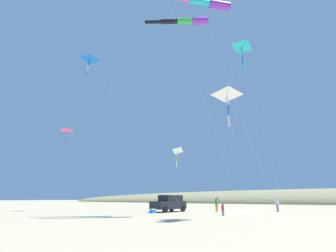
{
  "coord_description": "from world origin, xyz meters",
  "views": [
    {
      "loc": [
        26.59,
        9.65,
        1.42
      ],
      "look_at": [
        9.94,
        -2.78,
        8.37
      ],
      "focal_mm": 23.35,
      "sensor_mm": 36.0,
      "label": 1
    }
  ],
  "objects_px": {
    "person_adult_flyer": "(277,202)",
    "kite_delta_magenta_far_left": "(242,48)",
    "kite_windsock_small_distant": "(186,21)",
    "kite_delta_orange_high_right": "(227,95)",
    "person_child_green_jacket": "(223,208)",
    "cooler_box": "(153,211)",
    "person_child_grey_jacket": "(217,203)",
    "kite_delta_teal_far_right": "(67,131)",
    "kite_delta_rainbow_low_near": "(177,151)",
    "parked_car": "(169,203)",
    "kite_delta_purple_drifting": "(90,60)",
    "kite_windsock_white_trailing": "(209,3)"
  },
  "relations": [
    {
      "from": "kite_windsock_white_trailing",
      "to": "kite_delta_orange_high_right",
      "type": "height_order",
      "value": "kite_windsock_white_trailing"
    },
    {
      "from": "kite_delta_teal_far_right",
      "to": "person_adult_flyer",
      "type": "bearing_deg",
      "value": 124.28
    },
    {
      "from": "kite_delta_purple_drifting",
      "to": "parked_car",
      "type": "bearing_deg",
      "value": 162.95
    },
    {
      "from": "parked_car",
      "to": "kite_delta_purple_drifting",
      "type": "bearing_deg",
      "value": -17.05
    },
    {
      "from": "parked_car",
      "to": "person_child_grey_jacket",
      "type": "relative_size",
      "value": 2.67
    },
    {
      "from": "kite_windsock_small_distant",
      "to": "kite_delta_rainbow_low_near",
      "type": "distance_m",
      "value": 19.42
    },
    {
      "from": "kite_windsock_small_distant",
      "to": "kite_delta_magenta_far_left",
      "type": "bearing_deg",
      "value": 83.01
    },
    {
      "from": "kite_windsock_small_distant",
      "to": "kite_delta_teal_far_right",
      "type": "distance_m",
      "value": 20.68
    },
    {
      "from": "parked_car",
      "to": "kite_windsock_white_trailing",
      "type": "xyz_separation_m",
      "value": [
        4.32,
        8.65,
        20.74
      ]
    },
    {
      "from": "cooler_box",
      "to": "kite_windsock_small_distant",
      "type": "bearing_deg",
      "value": 71.05
    },
    {
      "from": "person_adult_flyer",
      "to": "kite_delta_rainbow_low_near",
      "type": "relative_size",
      "value": 0.16
    },
    {
      "from": "person_adult_flyer",
      "to": "kite_delta_magenta_far_left",
      "type": "height_order",
      "value": "kite_delta_magenta_far_left"
    },
    {
      "from": "person_child_grey_jacket",
      "to": "kite_delta_rainbow_low_near",
      "type": "height_order",
      "value": "kite_delta_rainbow_low_near"
    },
    {
      "from": "kite_delta_teal_far_right",
      "to": "kite_delta_rainbow_low_near",
      "type": "bearing_deg",
      "value": 150.52
    },
    {
      "from": "person_child_grey_jacket",
      "to": "kite_windsock_small_distant",
      "type": "distance_m",
      "value": 21.01
    },
    {
      "from": "kite_delta_orange_high_right",
      "to": "cooler_box",
      "type": "bearing_deg",
      "value": -104.08
    },
    {
      "from": "cooler_box",
      "to": "kite_delta_teal_far_right",
      "type": "xyz_separation_m",
      "value": [
        4.28,
        -11.92,
        10.04
      ]
    },
    {
      "from": "kite_delta_teal_far_right",
      "to": "kite_windsock_small_distant",
      "type": "bearing_deg",
      "value": 96.95
    },
    {
      "from": "person_child_green_jacket",
      "to": "kite_delta_teal_far_right",
      "type": "relative_size",
      "value": 0.11
    },
    {
      "from": "parked_car",
      "to": "person_child_green_jacket",
      "type": "xyz_separation_m",
      "value": [
        2.15,
        7.53,
        -0.33
      ]
    },
    {
      "from": "cooler_box",
      "to": "person_child_green_jacket",
      "type": "xyz_separation_m",
      "value": [
        -0.75,
        7.54,
        0.41
      ]
    },
    {
      "from": "kite_windsock_small_distant",
      "to": "kite_delta_rainbow_low_near",
      "type": "height_order",
      "value": "kite_windsock_small_distant"
    },
    {
      "from": "kite_delta_magenta_far_left",
      "to": "kite_windsock_white_trailing",
      "type": "bearing_deg",
      "value": -113.41
    },
    {
      "from": "kite_delta_magenta_far_left",
      "to": "person_adult_flyer",
      "type": "bearing_deg",
      "value": -172.41
    },
    {
      "from": "kite_windsock_white_trailing",
      "to": "kite_delta_rainbow_low_near",
      "type": "xyz_separation_m",
      "value": [
        -11.62,
        -12.39,
        -12.86
      ]
    },
    {
      "from": "person_adult_flyer",
      "to": "person_child_green_jacket",
      "type": "bearing_deg",
      "value": -14.1
    },
    {
      "from": "kite_delta_purple_drifting",
      "to": "kite_windsock_small_distant",
      "type": "relative_size",
      "value": 0.78
    },
    {
      "from": "kite_delta_rainbow_low_near",
      "to": "kite_windsock_small_distant",
      "type": "bearing_deg",
      "value": 38.59
    },
    {
      "from": "kite_windsock_small_distant",
      "to": "kite_delta_orange_high_right",
      "type": "relative_size",
      "value": 1.85
    },
    {
      "from": "person_adult_flyer",
      "to": "parked_car",
      "type": "bearing_deg",
      "value": -52.18
    },
    {
      "from": "person_child_grey_jacket",
      "to": "kite_delta_magenta_far_left",
      "type": "relative_size",
      "value": 0.12
    },
    {
      "from": "cooler_box",
      "to": "kite_delta_magenta_far_left",
      "type": "height_order",
      "value": "kite_delta_magenta_far_left"
    },
    {
      "from": "parked_car",
      "to": "person_child_grey_jacket",
      "type": "xyz_separation_m",
      "value": [
        -3.15,
        4.51,
        -0.03
      ]
    },
    {
      "from": "person_child_green_jacket",
      "to": "kite_delta_rainbow_low_near",
      "type": "height_order",
      "value": "kite_delta_rainbow_low_near"
    },
    {
      "from": "person_child_grey_jacket",
      "to": "kite_windsock_small_distant",
      "type": "relative_size",
      "value": 0.08
    },
    {
      "from": "parked_car",
      "to": "kite_delta_magenta_far_left",
      "type": "bearing_deg",
      "value": 64.29
    },
    {
      "from": "parked_car",
      "to": "kite_delta_purple_drifting",
      "type": "relative_size",
      "value": 0.27
    },
    {
      "from": "person_adult_flyer",
      "to": "kite_delta_magenta_far_left",
      "type": "distance_m",
      "value": 18.44
    },
    {
      "from": "kite_windsock_white_trailing",
      "to": "kite_delta_rainbow_low_near",
      "type": "relative_size",
      "value": 1.83
    },
    {
      "from": "person_child_green_jacket",
      "to": "kite_delta_orange_high_right",
      "type": "relative_size",
      "value": 0.1
    },
    {
      "from": "kite_delta_teal_far_right",
      "to": "kite_delta_rainbow_low_near",
      "type": "relative_size",
      "value": 0.87
    },
    {
      "from": "kite_delta_orange_high_right",
      "to": "kite_delta_rainbow_low_near",
      "type": "bearing_deg",
      "value": -132.67
    },
    {
      "from": "cooler_box",
      "to": "kite_windsock_small_distant",
      "type": "xyz_separation_m",
      "value": [
        2.08,
        6.07,
        20.02
      ]
    },
    {
      "from": "parked_car",
      "to": "kite_delta_purple_drifting",
      "type": "xyz_separation_m",
      "value": [
        10.4,
        -3.19,
        15.01
      ]
    },
    {
      "from": "kite_windsock_small_distant",
      "to": "kite_delta_orange_high_right",
      "type": "height_order",
      "value": "kite_windsock_small_distant"
    },
    {
      "from": "kite_delta_teal_far_right",
      "to": "person_child_green_jacket",
      "type": "bearing_deg",
      "value": 104.49
    },
    {
      "from": "cooler_box",
      "to": "kite_delta_teal_far_right",
      "type": "relative_size",
      "value": 0.06
    },
    {
      "from": "kite_delta_purple_drifting",
      "to": "kite_delta_rainbow_low_near",
      "type": "xyz_separation_m",
      "value": [
        -17.7,
        -0.55,
        -7.14
      ]
    },
    {
      "from": "person_adult_flyer",
      "to": "kite_delta_magenta_far_left",
      "type": "bearing_deg",
      "value": 7.59
    },
    {
      "from": "parked_car",
      "to": "cooler_box",
      "type": "bearing_deg",
      "value": -0.12
    }
  ]
}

